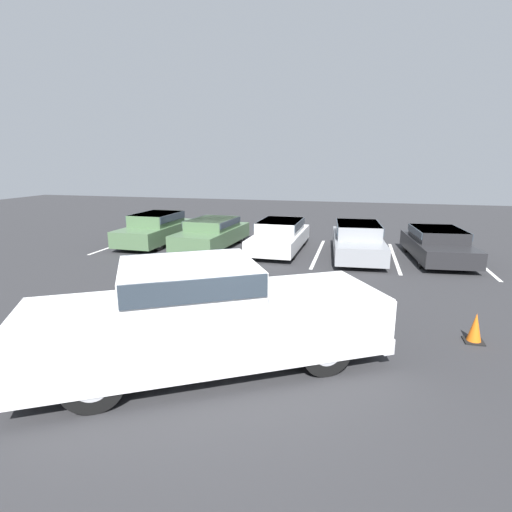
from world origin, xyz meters
The scene contains 14 objects.
ground_plane centered at (0.00, 0.00, 0.00)m, with size 60.00×60.00×0.00m, color #2D2D30.
stall_stripe_a centered at (-7.59, 9.39, 0.00)m, with size 0.12×5.02×0.01m, color white.
stall_stripe_b centered at (-4.75, 9.39, 0.00)m, with size 0.12×5.02×0.01m, color white.
stall_stripe_c centered at (-1.90, 9.39, 0.00)m, with size 0.12×5.02×0.01m, color white.
stall_stripe_d centered at (0.94, 9.39, 0.00)m, with size 0.12×5.02×0.01m, color white.
stall_stripe_e centered at (3.79, 9.39, 0.00)m, with size 0.12×5.02×0.01m, color white.
stall_stripe_f centered at (6.64, 9.39, 0.00)m, with size 0.12×5.02×0.01m, color white.
pickup_truck centered at (-0.04, 0.06, 0.94)m, with size 6.27×4.82×1.88m.
parked_sedan_a centered at (-6.05, 9.51, 0.70)m, with size 1.86×4.38×1.32m.
parked_sedan_b centered at (-3.46, 9.43, 0.63)m, with size 2.10×4.41×1.18m.
parked_sedan_c centered at (-0.61, 9.51, 0.65)m, with size 1.83×4.57×1.21m.
parked_sedan_d centered at (2.41, 9.17, 0.67)m, with size 2.07×4.68×1.27m.
parked_sedan_e centered at (5.22, 9.36, 0.62)m, with size 2.17×4.36×1.15m.
traffic_cone centered at (4.74, 2.22, 0.28)m, with size 0.37×0.37×0.60m.
Camera 1 is at (2.33, -5.97, 3.52)m, focal length 28.00 mm.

